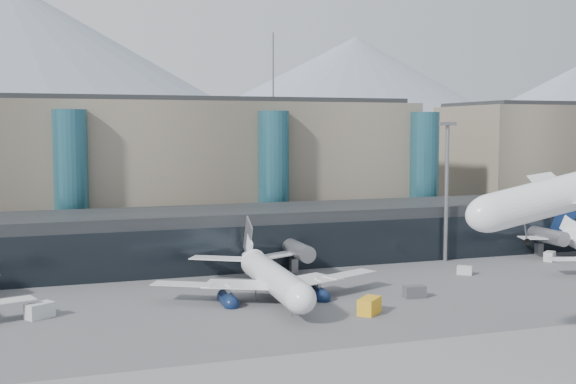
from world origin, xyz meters
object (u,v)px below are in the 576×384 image
object	(u,v)px
jet_parked_mid	(268,266)
veh_c	(414,292)
veh_g	(465,270)
veh_a	(40,310)
veh_h	(369,306)
veh_d	(550,256)
lightmast_mid	(447,183)

from	to	relation	value
jet_parked_mid	veh_c	distance (m)	21.69
veh_c	veh_g	size ratio (longest dim) A/B	1.26
veh_a	veh_g	distance (m)	67.82
jet_parked_mid	veh_h	world-z (taller)	jet_parked_mid
veh_c	veh_d	distance (m)	41.72
veh_h	veh_a	bearing A→B (deg)	120.35
veh_c	veh_h	distance (m)	11.87
jet_parked_mid	veh_c	xyz separation A→B (m)	(19.77, -8.21, -3.50)
veh_a	veh_c	xyz separation A→B (m)	(51.49, -5.62, -0.12)
jet_parked_mid	veh_a	bearing A→B (deg)	96.96
jet_parked_mid	veh_d	world-z (taller)	jet_parked_mid
veh_g	veh_a	bearing A→B (deg)	-135.00
jet_parked_mid	veh_a	xyz separation A→B (m)	(-31.72, -2.59, -3.37)
veh_c	jet_parked_mid	bearing A→B (deg)	162.86
veh_g	veh_h	bearing A→B (deg)	-105.57
jet_parked_mid	veh_c	size ratio (longest dim) A/B	11.55
veh_a	jet_parked_mid	bearing A→B (deg)	-28.27
veh_c	veh_h	xyz separation A→B (m)	(-10.12, -6.21, 0.21)
jet_parked_mid	veh_g	bearing A→B (deg)	-81.73
lightmast_mid	veh_c	distance (m)	33.53
jet_parked_mid	veh_h	distance (m)	17.66
veh_a	veh_g	world-z (taller)	veh_a
veh_a	veh_c	world-z (taller)	veh_a
lightmast_mid	veh_c	xyz separation A→B (m)	(-19.38, -23.76, -13.56)
jet_parked_mid	veh_g	distance (m)	36.18
veh_d	veh_c	bearing A→B (deg)	166.08
jet_parked_mid	veh_d	bearing A→B (deg)	-78.35
veh_c	veh_g	bearing A→B (deg)	42.14
veh_h	lightmast_mid	bearing A→B (deg)	1.75
lightmast_mid	veh_d	world-z (taller)	lightmast_mid
veh_d	jet_parked_mid	bearing A→B (deg)	150.35
veh_d	veh_h	size ratio (longest dim) A/B	0.77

